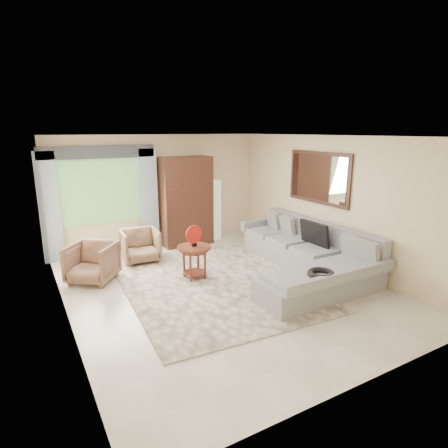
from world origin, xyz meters
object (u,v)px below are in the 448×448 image
tv_screen (314,234)px  coffee_table (194,262)px  potted_plant (71,253)px  armoire (186,201)px  armchair_right (140,246)px  armchair_left (92,263)px  sectional_sofa (307,259)px  floor_lamp (215,210)px

tv_screen → coffee_table: 2.41m
potted_plant → armoire: size_ratio=0.23×
coffee_table → armchair_right: armchair_right is taller
tv_screen → armchair_left: size_ratio=0.94×
armchair_left → potted_plant: bearing=139.4°
sectional_sofa → potted_plant: bearing=144.9°
sectional_sofa → armchair_left: (-3.68, 1.60, 0.08)m
sectional_sofa → tv_screen: (0.27, 0.11, 0.44)m
armchair_right → armoire: bearing=30.9°
armchair_right → tv_screen: bearing=-32.0°
armchair_left → armoire: bearing=66.5°
armchair_right → potted_plant: armchair_right is taller
floor_lamp → sectional_sofa: bearing=-81.7°
potted_plant → floor_lamp: floor_lamp is taller
sectional_sofa → armchair_left: sectional_sofa is taller
armoire → floor_lamp: (0.80, 0.06, -0.30)m
armchair_right → potted_plant: size_ratio=1.56×
armchair_left → floor_lamp: size_ratio=0.53×
armoire → floor_lamp: armoire is taller
armchair_left → potted_plant: 1.18m
tv_screen → armoire: bearing=118.3°
sectional_sofa → armoire: size_ratio=1.65×
armchair_left → floor_lamp: 3.54m
tv_screen → armoire: 3.18m
coffee_table → armchair_right: size_ratio=0.83×
coffee_table → floor_lamp: bearing=53.9°
sectional_sofa → coffee_table: sectional_sofa is taller
armoire → floor_lamp: 0.86m
tv_screen → armchair_left: 4.23m
tv_screen → floor_lamp: floor_lamp is taller
armchair_right → floor_lamp: (2.16, 0.74, 0.41)m
armoire → potted_plant: bearing=-176.7°
tv_screen → armchair_left: tv_screen is taller
potted_plant → armoire: 2.79m
coffee_table → potted_plant: bearing=134.2°
coffee_table → armchair_left: size_ratio=0.79×
armchair_left → sectional_sofa: bearing=15.1°
armchair_left → potted_plant: (-0.22, 1.15, -0.12)m
sectional_sofa → floor_lamp: (-0.43, 2.96, 0.47)m
coffee_table → floor_lamp: 2.71m
tv_screen → potted_plant: size_ratio=1.53×
tv_screen → floor_lamp: bearing=103.8°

